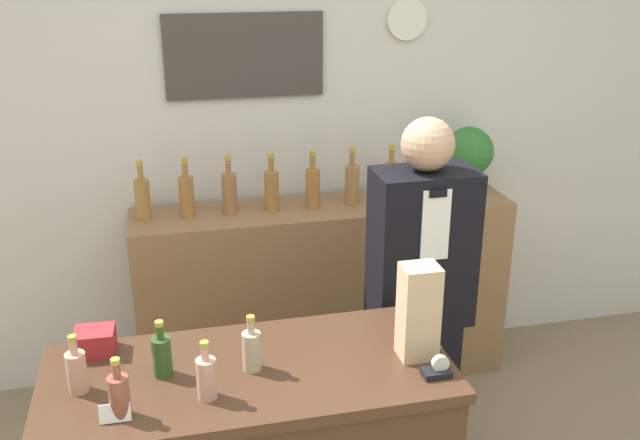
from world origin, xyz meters
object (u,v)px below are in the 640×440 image
Objects in this scene: shopkeeper at (419,306)px; potted_plant at (468,157)px; paper_bag at (418,312)px; tape_dispenser at (438,369)px.

shopkeeper reaches higher than potted_plant.
shopkeeper is 0.63m from paper_bag.
shopkeeper is 1.05m from potted_plant.
shopkeeper is at bearing -124.35° from potted_plant.
potted_plant is 1.54m from paper_bag.
potted_plant is at bearing 60.16° from paper_bag.
potted_plant is 1.66m from tape_dispenser.
tape_dispenser is (-0.19, -0.65, 0.13)m from shopkeeper.
potted_plant is at bearing 63.15° from tape_dispenser.
paper_bag is 0.19m from tape_dispenser.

